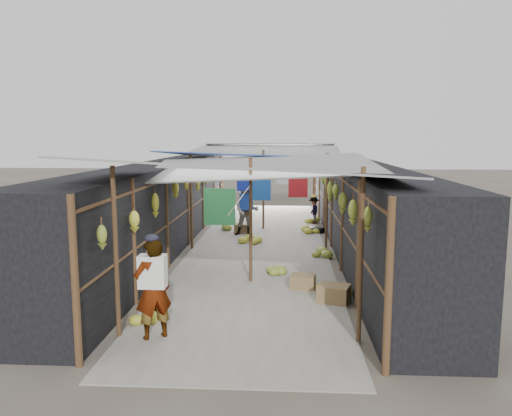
% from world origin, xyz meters
% --- Properties ---
extents(ground, '(80.00, 80.00, 0.00)m').
position_xyz_m(ground, '(0.00, 0.00, 0.00)').
color(ground, '#6B6356').
rests_on(ground, ground).
extents(aisle_slab, '(3.60, 16.00, 0.02)m').
position_xyz_m(aisle_slab, '(0.00, 6.50, 0.01)').
color(aisle_slab, '#9E998E').
rests_on(aisle_slab, ground).
extents(stall_left, '(1.40, 15.00, 2.30)m').
position_xyz_m(stall_left, '(-2.70, 6.50, 1.15)').
color(stall_left, black).
rests_on(stall_left, ground).
extents(stall_right, '(1.40, 15.00, 2.30)m').
position_xyz_m(stall_right, '(2.70, 6.50, 1.15)').
color(stall_right, black).
rests_on(stall_right, ground).
extents(crate_near, '(0.53, 0.45, 0.29)m').
position_xyz_m(crate_near, '(1.07, 2.59, 0.14)').
color(crate_near, olive).
rests_on(crate_near, ground).
extents(crate_mid, '(0.67, 0.60, 0.33)m').
position_xyz_m(crate_mid, '(1.61, 1.78, 0.17)').
color(crate_mid, olive).
rests_on(crate_mid, ground).
extents(crate_back, '(0.47, 0.39, 0.30)m').
position_xyz_m(crate_back, '(-0.65, 8.31, 0.15)').
color(crate_back, olive).
rests_on(crate_back, ground).
extents(black_basin, '(0.57, 0.57, 0.17)m').
position_xyz_m(black_basin, '(1.70, 8.62, 0.09)').
color(black_basin, black).
rests_on(black_basin, ground).
extents(vendor_elderly, '(0.67, 0.61, 1.53)m').
position_xyz_m(vendor_elderly, '(-1.25, -0.03, 0.77)').
color(vendor_elderly, white).
rests_on(vendor_elderly, ground).
extents(shopper_blue, '(0.76, 0.60, 1.55)m').
position_xyz_m(shopper_blue, '(-0.47, 7.89, 0.78)').
color(shopper_blue, '#2040A1').
rests_on(shopper_blue, ground).
extents(vendor_seated, '(0.45, 0.67, 0.96)m').
position_xyz_m(vendor_seated, '(1.70, 10.06, 0.48)').
color(vendor_seated, '#4A4440').
rests_on(vendor_seated, ground).
extents(market_canopy, '(5.62, 15.20, 2.77)m').
position_xyz_m(market_canopy, '(0.03, 6.84, 2.40)').
color(market_canopy, brown).
rests_on(market_canopy, ground).
extents(hanging_bananas, '(3.94, 14.02, 0.81)m').
position_xyz_m(hanging_bananas, '(0.12, 6.78, 1.69)').
color(hanging_bananas, olive).
rests_on(hanging_bananas, ground).
extents(floor_bananas, '(3.99, 10.45, 0.35)m').
position_xyz_m(floor_bananas, '(-0.05, 6.87, 0.14)').
color(floor_bananas, olive).
rests_on(floor_bananas, ground).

